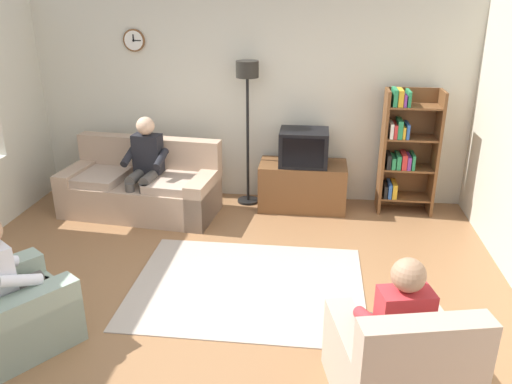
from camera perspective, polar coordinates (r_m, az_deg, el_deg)
The scene contains 13 objects.
ground_plane at distance 4.83m, azimuth -4.83°, elevation -11.87°, with size 12.00×12.00×0.00m, color #8C603D.
back_wall_assembly at distance 6.77m, azimuth -0.74°, elevation 10.56°, with size 6.20×0.17×2.70m.
couch at distance 6.62m, azimuth -12.61°, elevation 0.39°, with size 1.98×1.07×0.90m.
tv_stand at distance 6.62m, azimuth 5.19°, elevation 0.71°, with size 1.10×0.56×0.60m.
tv at distance 6.43m, azimuth 5.34°, elevation 4.96°, with size 0.60×0.49×0.44m.
bookshelf at distance 6.61m, azimuth 16.24°, elevation 4.61°, with size 0.68×0.36×1.57m.
floor_lamp at distance 6.45m, azimuth -0.96°, elevation 10.89°, with size 0.28×0.28×1.85m.
armchair_near_window at distance 4.58m, azimuth -26.25°, elevation -12.09°, with size 1.16×1.18×0.90m.
armchair_near_bookshelf at distance 3.76m, azimuth 15.42°, elevation -18.39°, with size 0.97×1.03×0.90m.
area_rug at distance 5.00m, azimuth -0.92°, elevation -10.41°, with size 2.20×1.70×0.01m, color #AD9E8E.
person_on_couch at distance 6.36m, azimuth -12.26°, elevation 3.23°, with size 0.54×0.56×1.24m.
person_in_left_armchair at distance 4.44m, azimuth -25.86°, elevation -8.30°, with size 0.62×0.64×1.12m.
person_in_right_armchair at distance 3.64m, azimuth 15.42°, elevation -13.70°, with size 0.57×0.59×1.12m.
Camera 1 is at (0.87, -3.93, 2.67)m, focal length 35.93 mm.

